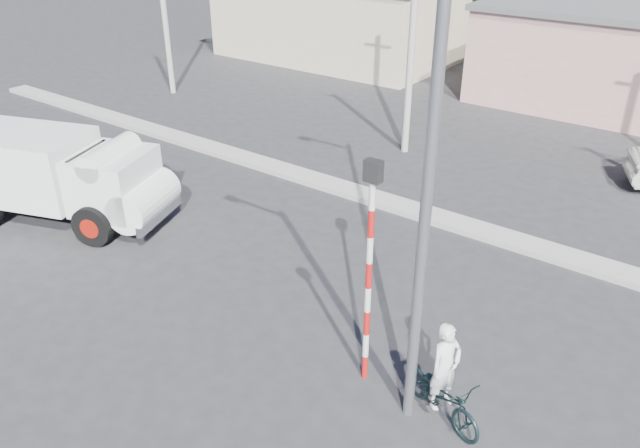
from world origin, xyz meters
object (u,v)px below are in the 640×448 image
Objects in this scene: bicycle at (442,396)px; streetlight at (421,142)px; truck at (62,175)px; traffic_pole at (370,258)px; cyclist at (444,380)px.

streetlight reaches higher than bicycle.
truck reaches higher than bicycle.
traffic_pole reaches higher than bicycle.
bicycle is at bearing 19.54° from streetlight.
truck is at bearing 108.64° from cyclist.
cyclist is at bearing 0.00° from bicycle.
cyclist is at bearing -2.43° from traffic_pole.
truck is 11.63m from cyclist.
traffic_pole is at bearing 108.81° from bicycle.
bicycle is at bearing -22.80° from truck.
cyclist is (11.61, -0.52, -0.52)m from truck.
streetlight is at bearing -17.73° from traffic_pole.
truck is at bearing 177.39° from traffic_pole.
truck is 10.11m from traffic_pole.
traffic_pole is 0.48× the size of streetlight.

